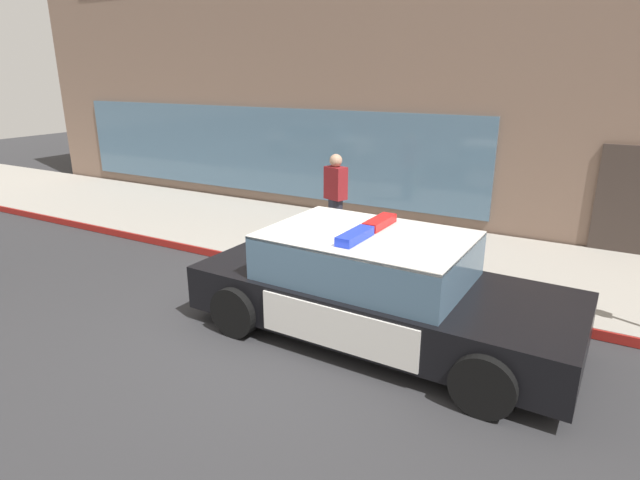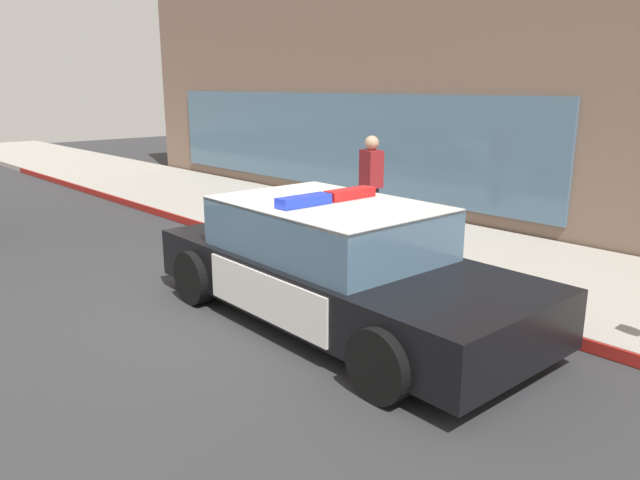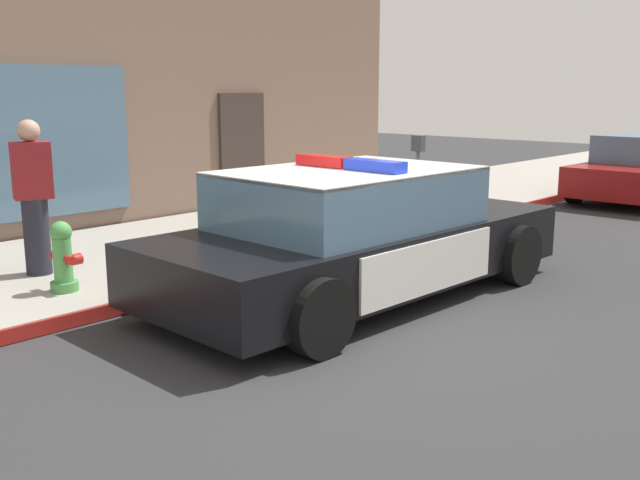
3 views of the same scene
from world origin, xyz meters
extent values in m
plane|color=#303033|center=(0.00, 0.00, 0.00)|extent=(48.00, 48.00, 0.00)
cube|color=#A39E93|center=(0.00, 3.61, 0.07)|extent=(48.00, 3.59, 0.15)
cube|color=maroon|center=(0.00, 1.80, 0.08)|extent=(28.80, 0.04, 0.14)
cube|color=#7A6051|center=(-1.88, 11.39, 4.19)|extent=(19.50, 11.87, 8.38)
cube|color=slate|center=(-4.22, 5.42, 1.45)|extent=(11.70, 0.08, 2.10)
cube|color=black|center=(1.28, 0.52, 0.50)|extent=(4.93, 2.11, 0.60)
cube|color=silver|center=(2.84, 0.47, 0.67)|extent=(1.72, 1.96, 0.05)
cube|color=silver|center=(-0.43, 0.58, 0.67)|extent=(1.43, 1.95, 0.05)
cube|color=silver|center=(1.21, 1.50, 0.50)|extent=(2.05, 0.10, 0.51)
cube|color=silver|center=(1.15, -0.46, 0.50)|extent=(2.05, 0.10, 0.51)
cube|color=yellow|center=(1.21, 1.52, 0.50)|extent=(0.22, 0.02, 0.26)
cube|color=slate|center=(1.08, 0.52, 1.07)|extent=(2.59, 1.83, 0.60)
cube|color=silver|center=(1.08, 0.52, 1.36)|extent=(2.59, 1.83, 0.04)
cube|color=red|center=(1.10, 0.87, 1.44)|extent=(0.22, 0.67, 0.11)
cube|color=blue|center=(1.07, 0.18, 1.44)|extent=(0.22, 0.67, 0.11)
cylinder|color=black|center=(2.92, 1.43, 0.34)|extent=(0.69, 0.24, 0.68)
cylinder|color=black|center=(2.85, -0.51, 0.34)|extent=(0.69, 0.24, 0.68)
cylinder|color=black|center=(-0.30, 1.54, 0.34)|extent=(0.69, 0.24, 0.68)
cylinder|color=black|center=(-0.36, -0.40, 0.34)|extent=(0.69, 0.24, 0.68)
cylinder|color=#4C994C|center=(-1.04, 2.53, 0.20)|extent=(0.28, 0.28, 0.10)
cylinder|color=#4C994C|center=(-1.04, 2.53, 0.47)|extent=(0.19, 0.19, 0.45)
sphere|color=#4C994C|center=(-1.04, 2.53, 0.77)|extent=(0.22, 0.22, 0.22)
cylinder|color=#B21E19|center=(-1.04, 2.53, 0.84)|extent=(0.06, 0.06, 0.05)
cylinder|color=#B21E19|center=(-1.04, 2.38, 0.50)|extent=(0.09, 0.10, 0.09)
cylinder|color=#B21E19|center=(-1.04, 2.67, 0.50)|extent=(0.09, 0.10, 0.09)
cylinder|color=#B21E19|center=(-0.89, 2.53, 0.46)|extent=(0.10, 0.12, 0.12)
cylinder|color=#23232D|center=(-0.88, 3.39, 0.57)|extent=(0.28, 0.28, 0.85)
cube|color=maroon|center=(-0.88, 3.39, 1.31)|extent=(0.46, 0.37, 0.62)
sphere|color=tan|center=(-0.88, 3.39, 1.74)|extent=(0.24, 0.24, 0.24)
camera|label=1|loc=(3.63, -5.23, 3.33)|focal=29.18mm
camera|label=2|loc=(6.00, -4.12, 2.67)|focal=33.92mm
camera|label=3|loc=(-4.60, -4.29, 2.20)|focal=41.02mm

